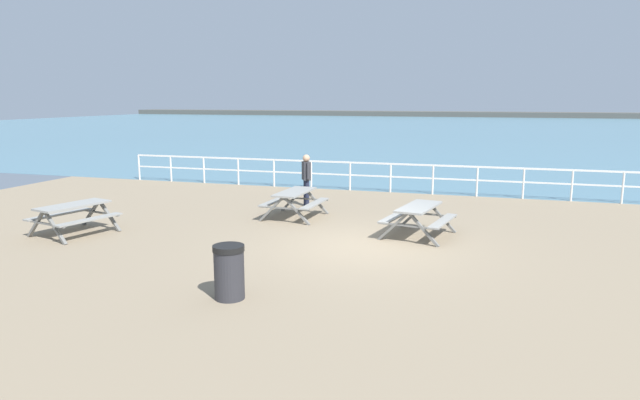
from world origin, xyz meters
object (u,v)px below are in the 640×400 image
at_px(picnic_table_mid_centre, 73,212).
at_px(visitor, 306,177).
at_px(picnic_table_near_right, 419,213).
at_px(litter_bin, 229,272).
at_px(picnic_table_near_left, 295,198).

relative_size(picnic_table_mid_centre, visitor, 1.27).
xyz_separation_m(picnic_table_mid_centre, visitor, (4.46, 5.29, 0.36)).
xyz_separation_m(picnic_table_near_right, visitor, (-3.94, 2.92, 0.36)).
relative_size(picnic_table_mid_centre, litter_bin, 2.22).
height_order(picnic_table_near_left, picnic_table_mid_centre, same).
bearing_deg(litter_bin, picnic_table_mid_centre, 152.51).
distance_m(picnic_table_near_right, picnic_table_mid_centre, 8.73).
height_order(picnic_table_near_right, litter_bin, litter_bin).
bearing_deg(picnic_table_near_right, visitor, 63.92).
xyz_separation_m(picnic_table_near_left, picnic_table_mid_centre, (-4.68, -3.55, 0.00)).
height_order(picnic_table_near_left, picnic_table_near_right, same).
xyz_separation_m(picnic_table_near_right, litter_bin, (-2.54, -5.42, -0.10)).
relative_size(picnic_table_near_left, picnic_table_near_right, 0.91).
xyz_separation_m(picnic_table_near_left, picnic_table_near_right, (3.72, -1.18, 0.00)).
relative_size(picnic_table_near_right, picnic_table_mid_centre, 0.97).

